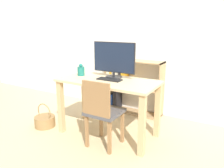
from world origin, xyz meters
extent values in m
plane|color=#CCB284|center=(0.00, 0.00, 0.00)|extent=(10.00, 10.00, 0.00)
cube|color=silver|center=(0.00, 1.06, 1.30)|extent=(8.00, 0.05, 2.60)
cube|color=#D8BC8C|center=(0.00, 0.00, 0.76)|extent=(1.32, 0.66, 0.03)
cube|color=tan|center=(-0.61, -0.27, 0.37)|extent=(0.07, 0.07, 0.74)
cube|color=tan|center=(0.61, -0.27, 0.37)|extent=(0.07, 0.07, 0.74)
cube|color=tan|center=(-0.61, 0.27, 0.37)|extent=(0.07, 0.07, 0.74)
cube|color=tan|center=(0.61, 0.27, 0.37)|extent=(0.07, 0.07, 0.74)
cylinder|color=#232326|center=(-0.01, 0.16, 0.78)|extent=(0.23, 0.23, 0.02)
cylinder|color=#232326|center=(-0.01, 0.16, 0.83)|extent=(0.04, 0.04, 0.07)
cube|color=#232326|center=(-0.01, 0.16, 1.05)|extent=(0.62, 0.02, 0.41)
cube|color=#192338|center=(-0.01, 0.16, 1.05)|extent=(0.60, 0.03, 0.39)
cube|color=black|center=(0.01, 0.01, 0.78)|extent=(0.33, 0.13, 0.02)
cylinder|color=#1E7266|center=(-0.48, 0.04, 0.84)|extent=(0.10, 0.10, 0.13)
sphere|color=#1E7266|center=(-0.48, 0.04, 0.92)|extent=(0.06, 0.06, 0.06)
cube|color=#4C4C51|center=(0.11, -0.27, 0.44)|extent=(0.40, 0.40, 0.04)
cube|color=olive|center=(0.11, -0.45, 0.66)|extent=(0.36, 0.03, 0.40)
cube|color=olive|center=(-0.05, -0.43, 0.21)|extent=(0.04, 0.04, 0.42)
cube|color=olive|center=(0.27, -0.43, 0.21)|extent=(0.04, 0.04, 0.42)
cube|color=olive|center=(-0.05, -0.11, 0.21)|extent=(0.04, 0.04, 0.42)
cube|color=olive|center=(0.27, -0.11, 0.21)|extent=(0.04, 0.04, 0.42)
cube|color=tan|center=(-0.53, 0.89, 0.46)|extent=(0.02, 0.28, 0.92)
cube|color=tan|center=(0.45, 0.89, 0.46)|extent=(0.02, 0.28, 0.92)
cube|color=tan|center=(-0.04, 0.89, 0.01)|extent=(1.00, 0.28, 0.02)
cube|color=tan|center=(-0.04, 0.89, 0.91)|extent=(1.00, 0.28, 0.02)
cube|color=tan|center=(-0.04, 0.89, 0.46)|extent=(0.96, 0.28, 0.02)
cube|color=beige|center=(-0.48, 0.89, 0.16)|extent=(0.06, 0.24, 0.29)
cube|color=navy|center=(-0.41, 0.89, 0.15)|extent=(0.06, 0.24, 0.27)
cube|color=black|center=(-0.34, 0.89, 0.19)|extent=(0.06, 0.24, 0.34)
cube|color=beige|center=(-0.47, 0.89, 0.66)|extent=(0.06, 0.24, 0.38)
cube|color=orange|center=(-0.42, 0.89, 0.62)|extent=(0.04, 0.24, 0.31)
cube|color=beige|center=(-0.37, 0.89, 0.59)|extent=(0.04, 0.24, 0.25)
cube|color=beige|center=(-0.31, 0.89, 0.65)|extent=(0.06, 0.24, 0.36)
cube|color=black|center=(-0.25, 0.89, 0.61)|extent=(0.04, 0.24, 0.28)
cube|color=orange|center=(-0.20, 0.89, 0.61)|extent=(0.04, 0.24, 0.28)
cylinder|color=#997547|center=(-0.95, -0.28, 0.08)|extent=(0.30, 0.30, 0.16)
torus|color=#997547|center=(-0.95, -0.28, 0.23)|extent=(0.26, 0.02, 0.26)
camera|label=1|loc=(1.44, -2.39, 1.46)|focal=35.00mm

